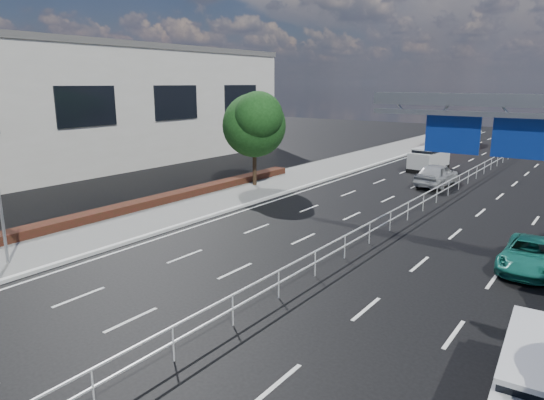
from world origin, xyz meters
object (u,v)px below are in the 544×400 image
Objects in this scene: near_car_dark at (459,139)px; parked_car_teal at (531,255)px; white_minivan at (429,159)px; red_bus at (454,133)px; near_car_silver at (437,175)px.

parked_car_teal is (13.74, -39.62, -0.09)m from near_car_dark.
red_bus is (-3.24, 18.28, 0.57)m from white_minivan.
red_bus is 1.66m from near_car_dark.
white_minivan is 18.57m from red_bus.
red_bus is 2.32× the size of near_car_dark.
white_minivan is at bearing 117.62° from parked_car_teal.
red_bus is at bearing 104.56° from white_minivan.
near_car_silver is at bearing 119.59° from parked_car_teal.
near_car_dark is at bearing -75.75° from near_car_silver.
red_bus reaches higher than near_car_dark.
white_minivan is 0.96× the size of near_car_silver.
white_minivan is 1.05× the size of parked_car_teal.
near_car_dark is at bearing 82.34° from red_bus.
near_car_silver is 1.13× the size of near_car_dark.
white_minivan is 0.47× the size of red_bus.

